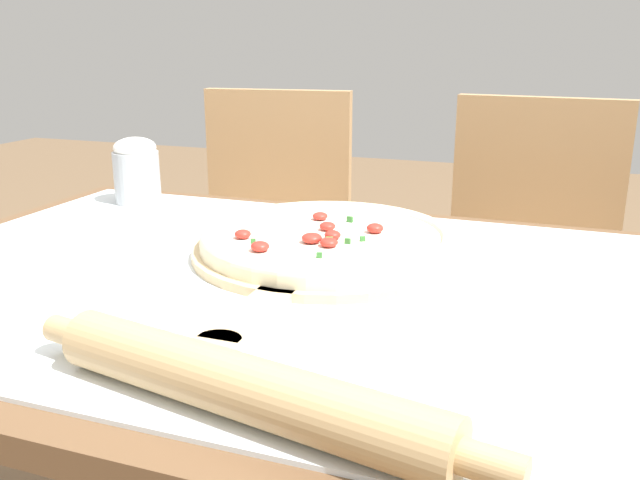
{
  "coord_description": "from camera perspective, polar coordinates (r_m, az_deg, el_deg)",
  "views": [
    {
      "loc": [
        0.32,
        -0.76,
        1.03
      ],
      "look_at": [
        0.02,
        0.08,
        0.76
      ],
      "focal_mm": 38.0,
      "sensor_mm": 36.0,
      "label": 1
    }
  ],
  "objects": [
    {
      "name": "dining_table",
      "position": [
        0.92,
        -2.71,
        -10.43
      ],
      "size": [
        1.17,
        0.81,
        0.73
      ],
      "color": "brown",
      "rests_on": "ground_plane"
    },
    {
      "name": "towel_cloth",
      "position": [
        0.88,
        -2.81,
        -3.29
      ],
      "size": [
        1.09,
        0.73,
        0.0
      ],
      "color": "silver",
      "rests_on": "dining_table"
    },
    {
      "name": "pizza_peel",
      "position": [
        0.95,
        0.27,
        -1.18
      ],
      "size": [
        0.38,
        0.54,
        0.01
      ],
      "color": "#D6B784",
      "rests_on": "towel_cloth"
    },
    {
      "name": "pizza",
      "position": [
        0.96,
        0.6,
        0.19
      ],
      "size": [
        0.36,
        0.36,
        0.03
      ],
      "color": "beige",
      "rests_on": "pizza_peel"
    },
    {
      "name": "rolling_pin",
      "position": [
        0.56,
        -6.57,
        -12.18
      ],
      "size": [
        0.45,
        0.12,
        0.05
      ],
      "rotation": [
        0.0,
        0.0,
        -0.19
      ],
      "color": "tan",
      "rests_on": "towel_cloth"
    },
    {
      "name": "chair_left",
      "position": [
        1.73,
        -4.3,
        -0.31
      ],
      "size": [
        0.44,
        0.44,
        0.9
      ],
      "rotation": [
        0.0,
        0.0,
        0.11
      ],
      "color": "tan",
      "rests_on": "ground_plane"
    },
    {
      "name": "chair_right",
      "position": [
        1.59,
        16.8,
        -2.55
      ],
      "size": [
        0.43,
        0.43,
        0.9
      ],
      "rotation": [
        0.0,
        0.0,
        -0.08
      ],
      "color": "tan",
      "rests_on": "ground_plane"
    },
    {
      "name": "flour_cup",
      "position": [
        1.3,
        -15.2,
        5.73
      ],
      "size": [
        0.08,
        0.08,
        0.12
      ],
      "color": "#B2B7BC",
      "rests_on": "towel_cloth"
    }
  ]
}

